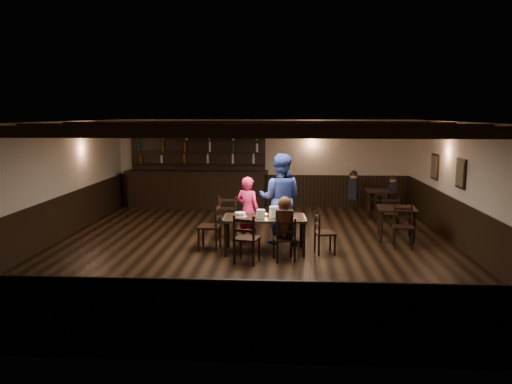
# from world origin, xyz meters

# --- Properties ---
(ground) EXTENTS (10.00, 10.00, 0.00)m
(ground) POSITION_xyz_m (0.00, 0.00, 0.00)
(ground) COLOR black
(ground) RESTS_ON ground
(room_shell) EXTENTS (9.02, 10.02, 2.71)m
(room_shell) POSITION_xyz_m (0.01, 0.04, 1.75)
(room_shell) COLOR beige
(room_shell) RESTS_ON ground
(dining_table) EXTENTS (1.74, 0.93, 0.75)m
(dining_table) POSITION_xyz_m (0.27, -0.26, 0.68)
(dining_table) COLOR black
(dining_table) RESTS_ON ground
(chair_near_left) EXTENTS (0.54, 0.53, 0.97)m
(chair_near_left) POSITION_xyz_m (-0.06, -1.13, 0.57)
(chair_near_left) COLOR black
(chair_near_left) RESTS_ON ground
(chair_near_right) EXTENTS (0.49, 0.47, 0.87)m
(chair_near_right) POSITION_xyz_m (0.70, -0.92, 0.51)
(chair_near_right) COLOR black
(chair_near_right) RESTS_ON ground
(chair_end_left) EXTENTS (0.48, 0.50, 1.00)m
(chair_end_left) POSITION_xyz_m (-0.82, -0.13, 0.58)
(chair_end_left) COLOR black
(chair_end_left) RESTS_ON ground
(chair_end_right) EXTENTS (0.46, 0.47, 0.88)m
(chair_end_right) POSITION_xyz_m (1.45, -0.32, 0.51)
(chair_end_right) COLOR black
(chair_end_right) RESTS_ON ground
(chair_far_pushed) EXTENTS (0.47, 0.45, 0.98)m
(chair_far_pushed) POSITION_xyz_m (-0.64, 0.88, 0.57)
(chair_far_pushed) COLOR black
(chair_far_pushed) RESTS_ON ground
(woman_pink) EXTENTS (0.65, 0.56, 1.51)m
(woman_pink) POSITION_xyz_m (-0.13, 0.38, 0.76)
(woman_pink) COLOR #FF2883
(woman_pink) RESTS_ON ground
(man_blue) EXTENTS (1.08, 0.90, 2.01)m
(man_blue) POSITION_xyz_m (0.58, 0.51, 1.01)
(man_blue) COLOR navy
(man_blue) RESTS_ON ground
(seated_person) EXTENTS (0.35, 0.52, 0.85)m
(seated_person) POSITION_xyz_m (0.69, -0.87, 0.84)
(seated_person) COLOR black
(seated_person) RESTS_ON ground
(cake) EXTENTS (0.28, 0.28, 0.09)m
(cake) POSITION_xyz_m (-0.24, -0.25, 0.79)
(cake) COLOR white
(cake) RESTS_ON dining_table
(plate_stack_a) EXTENTS (0.18, 0.18, 0.17)m
(plate_stack_a) POSITION_xyz_m (0.20, -0.36, 0.84)
(plate_stack_a) COLOR white
(plate_stack_a) RESTS_ON dining_table
(plate_stack_b) EXTENTS (0.19, 0.19, 0.22)m
(plate_stack_b) POSITION_xyz_m (0.46, -0.24, 0.86)
(plate_stack_b) COLOR white
(plate_stack_b) RESTS_ON dining_table
(tea_light) EXTENTS (0.04, 0.04, 0.06)m
(tea_light) POSITION_xyz_m (0.30, -0.14, 0.78)
(tea_light) COLOR #A5A8AD
(tea_light) RESTS_ON dining_table
(salt_shaker) EXTENTS (0.03, 0.03, 0.09)m
(salt_shaker) POSITION_xyz_m (0.63, -0.32, 0.80)
(salt_shaker) COLOR silver
(salt_shaker) RESTS_ON dining_table
(pepper_shaker) EXTENTS (0.04, 0.04, 0.10)m
(pepper_shaker) POSITION_xyz_m (0.73, -0.29, 0.80)
(pepper_shaker) COLOR #A5A8AD
(pepper_shaker) RESTS_ON dining_table
(drink_glass) EXTENTS (0.06, 0.06, 0.10)m
(drink_glass) POSITION_xyz_m (0.54, -0.14, 0.80)
(drink_glass) COLOR silver
(drink_glass) RESTS_ON dining_table
(menu_red) EXTENTS (0.33, 0.27, 0.00)m
(menu_red) POSITION_xyz_m (0.80, -0.34, 0.75)
(menu_red) COLOR maroon
(menu_red) RESTS_ON dining_table
(menu_blue) EXTENTS (0.32, 0.25, 0.00)m
(menu_blue) POSITION_xyz_m (0.79, -0.08, 0.75)
(menu_blue) COLOR #0F184E
(menu_blue) RESTS_ON dining_table
(bar_counter) EXTENTS (4.37, 0.70, 2.20)m
(bar_counter) POSITION_xyz_m (-2.02, 4.72, 0.73)
(bar_counter) COLOR black
(bar_counter) RESTS_ON ground
(back_table_a) EXTENTS (0.94, 0.94, 0.75)m
(back_table_a) POSITION_xyz_m (3.25, 0.97, 0.65)
(back_table_a) COLOR black
(back_table_a) RESTS_ON ground
(back_table_b) EXTENTS (0.75, 0.75, 0.75)m
(back_table_b) POSITION_xyz_m (3.31, 3.61, 0.64)
(back_table_b) COLOR black
(back_table_b) RESTS_ON ground
(bg_patron_left) EXTENTS (0.33, 0.44, 0.81)m
(bg_patron_left) POSITION_xyz_m (2.63, 3.81, 0.87)
(bg_patron_left) COLOR black
(bg_patron_left) RESTS_ON ground
(bg_patron_right) EXTENTS (0.24, 0.35, 0.68)m
(bg_patron_right) POSITION_xyz_m (3.75, 3.88, 0.80)
(bg_patron_right) COLOR black
(bg_patron_right) RESTS_ON ground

